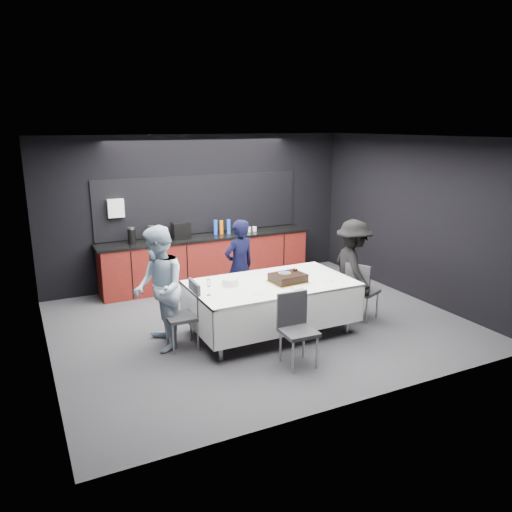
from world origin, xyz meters
The scene contains 18 objects.
ground centered at (0.00, 0.00, 0.00)m, with size 6.00×6.00×0.00m, color #3C3C41.
room_shell centered at (0.00, 0.00, 1.86)m, with size 6.04×5.04×2.82m.
kitchenette centered at (-0.02, 2.22, 0.54)m, with size 4.10×0.64×2.05m.
party_table centered at (0.00, -0.40, 0.64)m, with size 2.32×1.32×0.78m.
cake_assembly centered at (0.22, -0.50, 0.84)m, with size 0.53×0.45×0.16m.
plate_stack centered at (-0.58, -0.27, 0.83)m, with size 0.23×0.23×0.10m, color white.
loose_plate_near centered at (-0.37, -0.73, 0.78)m, with size 0.21×0.21×0.01m, color white.
loose_plate_right_a centered at (0.65, -0.27, 0.78)m, with size 0.20×0.20×0.01m, color white.
loose_plate_right_b centered at (0.77, -0.69, 0.78)m, with size 0.20×0.20×0.01m, color white.
loose_plate_far centered at (0.06, 0.00, 0.78)m, with size 0.19×0.19×0.01m, color white.
fork_pile centered at (0.19, -0.83, 0.79)m, with size 0.15×0.09×0.02m, color white.
champagne_flute centered at (-1.01, -0.53, 0.94)m, with size 0.06×0.06×0.22m.
chair_left centered at (-1.25, -0.32, 0.53)m, with size 0.43×0.43×0.92m.
chair_right centered at (1.48, -0.56, 0.53)m, with size 0.55×0.55×0.92m.
chair_near centered at (-0.16, -1.38, 0.53)m, with size 0.44×0.44×0.92m.
person_center centered at (-0.05, 0.61, 0.76)m, with size 0.56×0.37×1.53m, color black.
person_left centered at (-1.59, -0.17, 0.85)m, with size 0.82×0.64×1.70m, color #A9C1D5.
person_right centered at (1.47, -0.35, 0.78)m, with size 1.00×0.58×1.56m, color black.
Camera 1 is at (-3.21, -6.43, 2.98)m, focal length 35.00 mm.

